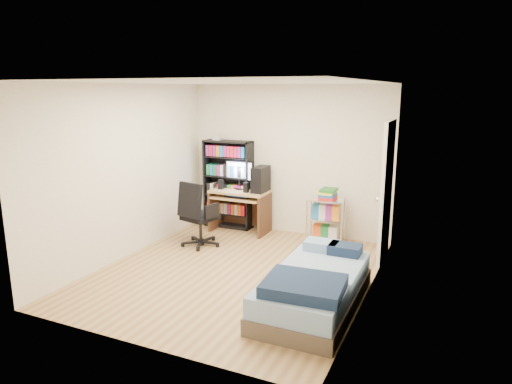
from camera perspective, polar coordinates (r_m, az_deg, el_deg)
The scene contains 7 objects.
room at distance 5.90m, azimuth -2.71°, elevation 1.33°, with size 3.58×4.08×2.58m.
media_shelf at distance 8.07m, azimuth -3.49°, elevation 1.11°, with size 0.87×0.29×1.61m.
computer_desk at distance 7.80m, azimuth -1.24°, elevation -0.27°, with size 0.97×0.56×1.23m.
office_chair at distance 7.21m, azimuth -7.21°, elevation -4.19°, with size 0.75×0.75×1.04m.
wire_cart at distance 7.26m, azimuth 8.77°, elevation -1.96°, with size 0.61×0.47×0.91m.
bed at distance 5.27m, azimuth 7.26°, elevation -11.80°, with size 0.93×1.87×0.53m.
door at distance 6.71m, azimuth 15.99°, elevation 0.05°, with size 0.12×0.80×2.00m.
Camera 1 is at (2.63, -5.15, 2.41)m, focal length 32.00 mm.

